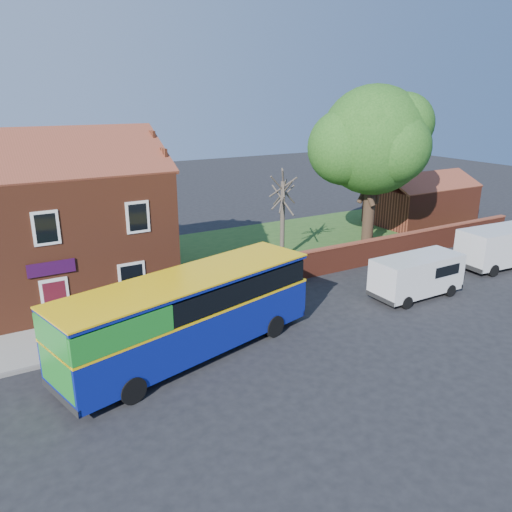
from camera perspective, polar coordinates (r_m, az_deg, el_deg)
ground at (r=20.25m, az=2.43°, el=-11.71°), size 120.00×120.00×0.00m
pavement at (r=22.98m, az=-20.90°, el=-8.99°), size 18.00×3.50×0.12m
kerb at (r=21.42m, az=-20.08°, el=-10.90°), size 18.00×0.15×0.14m
grass_strip at (r=37.14m, az=8.69°, el=2.17°), size 26.00×12.00×0.04m
shop_building at (r=27.23m, az=-23.82°, el=2.39°), size 12.30×8.13×10.50m
boundary_wall at (r=32.66m, az=15.28°, el=0.96°), size 22.00×0.38×1.60m
outbuilding at (r=42.85m, az=18.33°, el=5.77°), size 8.20×5.06×4.17m
bus at (r=19.75m, az=-8.38°, el=-6.55°), size 11.29×5.43×3.33m
van_near at (r=26.95m, az=17.91°, el=-2.00°), size 4.93×2.08×2.16m
van_far at (r=33.48m, az=26.26°, el=1.10°), size 5.66×2.58×2.43m
large_tree at (r=33.74m, az=13.17°, el=12.40°), size 8.76×6.93×10.69m
bare_tree at (r=31.03m, az=3.06°, el=4.52°), size 2.05×2.44×5.46m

